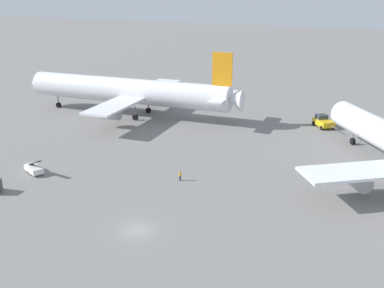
# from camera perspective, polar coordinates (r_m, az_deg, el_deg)

# --- Properties ---
(ground_plane) EXTENTS (600.00, 600.00, 0.00)m
(ground_plane) POSITION_cam_1_polar(r_m,az_deg,el_deg) (62.71, -6.55, -10.04)
(ground_plane) COLOR slate
(airliner_at_gate_left) EXTENTS (54.96, 38.52, 15.87)m
(airliner_at_gate_left) POSITION_cam_1_polar(r_m,az_deg,el_deg) (113.62, -7.41, 6.20)
(airliner_at_gate_left) COLOR silver
(airliner_at_gate_left) RESTS_ON ground
(pushback_tug) EXTENTS (6.16, 7.51, 2.83)m
(pushback_tug) POSITION_cam_1_polar(r_m,az_deg,el_deg) (108.28, 15.27, 2.57)
(pushback_tug) COLOR gold
(pushback_tug) RESTS_ON ground
(gse_belt_loader_portside) EXTENTS (4.93, 3.45, 3.02)m
(gse_belt_loader_portside) POSITION_cam_1_polar(r_m,az_deg,el_deg) (83.40, -18.17, -2.78)
(gse_belt_loader_portside) COLOR silver
(gse_belt_loader_portside) RESTS_ON ground
(ground_crew_wing_walker_right) EXTENTS (0.36, 0.36, 1.65)m
(ground_crew_wing_walker_right) POSITION_cam_1_polar(r_m,az_deg,el_deg) (76.44, -1.42, -3.74)
(ground_crew_wing_walker_right) COLOR #2D3351
(ground_crew_wing_walker_right) RESTS_ON ground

